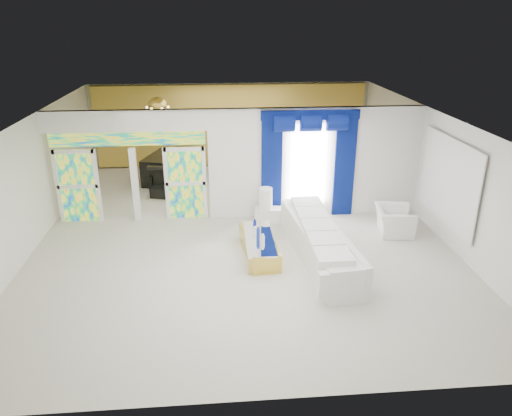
{
  "coord_description": "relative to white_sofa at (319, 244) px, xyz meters",
  "views": [
    {
      "loc": [
        -0.58,
        -11.46,
        5.24
      ],
      "look_at": [
        0.3,
        -1.2,
        1.1
      ],
      "focal_mm": 33.79,
      "sensor_mm": 36.0,
      "label": 1
    }
  ],
  "objects": [
    {
      "name": "piano_bench",
      "position": [
        -3.85,
        4.33,
        -0.22
      ],
      "size": [
        1.01,
        0.63,
        0.32
      ],
      "primitive_type": "cube",
      "rotation": [
        0.0,
        0.0,
        -0.29
      ],
      "color": "black",
      "rests_on": "ground"
    },
    {
      "name": "stained_panel_right",
      "position": [
        -3.13,
        2.71,
        0.62
      ],
      "size": [
        0.95,
        0.04,
        2.0
      ],
      "primitive_type": "cube",
      "color": "#994C3F",
      "rests_on": "ground"
    },
    {
      "name": "table_lamp",
      "position": [
        -1.0,
        2.21,
        0.3
      ],
      "size": [
        0.36,
        0.36,
        0.58
      ],
      "primitive_type": "cylinder",
      "color": "silver",
      "rests_on": "console_table"
    },
    {
      "name": "decanters",
      "position": [
        -1.37,
        0.41,
        0.14
      ],
      "size": [
        0.24,
        0.92,
        0.24
      ],
      "color": "navy",
      "rests_on": "coffee_table"
    },
    {
      "name": "blue_drape_right",
      "position": [
        1.2,
        2.58,
        1.02
      ],
      "size": [
        0.55,
        0.1,
        2.8
      ],
      "primitive_type": "cube",
      "color": "#030B46",
      "rests_on": "ground"
    },
    {
      "name": "window_pane",
      "position": [
        0.2,
        2.61,
        1.07
      ],
      "size": [
        1.0,
        0.02,
        2.3
      ],
      "primitive_type": "cube",
      "color": "white",
      "rests_on": "dividing_wall"
    },
    {
      "name": "blue_drape_left",
      "position": [
        -0.8,
        2.58,
        1.02
      ],
      "size": [
        0.55,
        0.1,
        2.8
      ],
      "primitive_type": "cube",
      "color": "#030B46",
      "rests_on": "ground"
    },
    {
      "name": "console_table",
      "position": [
        -0.7,
        2.21,
        -0.18
      ],
      "size": [
        1.21,
        0.52,
        0.39
      ],
      "primitive_type": "cube",
      "rotation": [
        0.0,
        0.0,
        -0.13
      ],
      "color": "white",
      "rests_on": "ground"
    },
    {
      "name": "tv_console",
      "position": [
        -6.26,
        4.21,
        0.06
      ],
      "size": [
        0.68,
        0.64,
        0.87
      ],
      "primitive_type": "cube",
      "rotation": [
        0.0,
        0.0,
        -0.18
      ],
      "color": "#A88954",
      "rests_on": "ground"
    },
    {
      "name": "stained_panel_left",
      "position": [
        -5.98,
        2.71,
        0.62
      ],
      "size": [
        0.95,
        0.04,
        2.0
      ],
      "primitive_type": "cube",
      "color": "#994C3F",
      "rests_on": "ground"
    },
    {
      "name": "coffee_table",
      "position": [
        -1.35,
        0.3,
        -0.16
      ],
      "size": [
        0.84,
        1.99,
        0.43
      ],
      "primitive_type": "cube",
      "rotation": [
        0.0,
        0.0,
        0.1
      ],
      "color": "gold",
      "rests_on": "ground"
    },
    {
      "name": "chandelier",
      "position": [
        -4.0,
        5.11,
        2.27
      ],
      "size": [
        0.6,
        0.6,
        0.6
      ],
      "primitive_type": "sphere",
      "color": "gold",
      "rests_on": "ceiling"
    },
    {
      "name": "floor",
      "position": [
        -1.7,
        1.71,
        -0.38
      ],
      "size": [
        12.0,
        12.0,
        0.0
      ],
      "primitive_type": "plane",
      "color": "#B7AF9E",
      "rests_on": "ground"
    },
    {
      "name": "white_sofa",
      "position": [
        0.0,
        0.0,
        0.0
      ],
      "size": [
        1.24,
        4.01,
        0.75
      ],
      "primitive_type": "cube",
      "rotation": [
        0.0,
        0.0,
        0.1
      ],
      "color": "white",
      "rests_on": "ground"
    },
    {
      "name": "dividing_wall",
      "position": [
        0.45,
        2.71,
        1.12
      ],
      "size": [
        5.7,
        0.18,
        3.0
      ],
      "primitive_type": "cube",
      "color": "white",
      "rests_on": "ground"
    },
    {
      "name": "stained_transom",
      "position": [
        -4.55,
        2.71,
        1.87
      ],
      "size": [
        4.0,
        0.05,
        0.35
      ],
      "primitive_type": "cube",
      "color": "#994C3F",
      "rests_on": "dividing_header"
    },
    {
      "name": "grand_piano",
      "position": [
        -3.85,
        5.93,
        0.07
      ],
      "size": [
        1.8,
        2.08,
        0.89
      ],
      "primitive_type": "cube",
      "rotation": [
        0.0,
        0.0,
        -0.29
      ],
      "color": "black",
      "rests_on": "ground"
    },
    {
      "name": "dividing_header",
      "position": [
        -4.55,
        2.71,
        2.35
      ],
      "size": [
        4.3,
        0.18,
        0.55
      ],
      "primitive_type": "cube",
      "color": "white",
      "rests_on": "dividing_wall"
    },
    {
      "name": "gold_curtains",
      "position": [
        -1.7,
        7.61,
        1.12
      ],
      "size": [
        9.7,
        0.12,
        2.9
      ],
      "primitive_type": "cube",
      "color": "gold",
      "rests_on": "ground"
    },
    {
      "name": "wall_mirror",
      "position": [
        3.24,
        0.71,
        1.17
      ],
      "size": [
        0.04,
        2.7,
        1.9
      ],
      "primitive_type": "cube",
      "color": "white",
      "rests_on": "ground"
    },
    {
      "name": "armchair",
      "position": [
        2.22,
        1.24,
        -0.04
      ],
      "size": [
        1.05,
        1.16,
        0.67
      ],
      "primitive_type": "imported",
      "rotation": [
        0.0,
        0.0,
        1.42
      ],
      "color": "white",
      "rests_on": "ground"
    },
    {
      "name": "blue_pelmet",
      "position": [
        0.2,
        2.58,
        2.44
      ],
      "size": [
        2.6,
        0.12,
        0.25
      ],
      "primitive_type": "cube",
      "color": "#030B46",
      "rests_on": "dividing_wall"
    }
  ]
}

